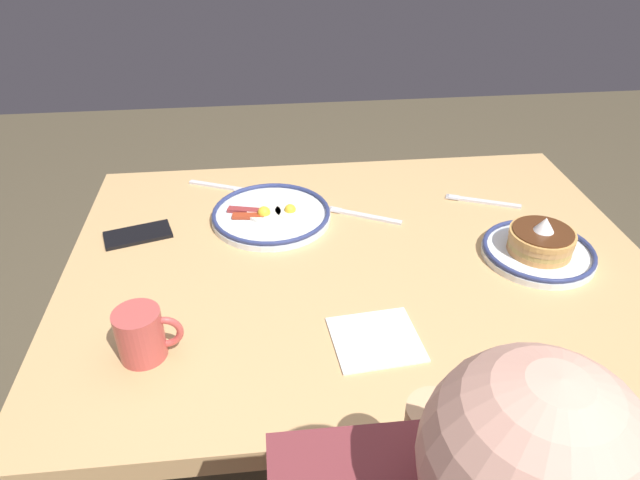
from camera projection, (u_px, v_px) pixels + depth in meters
The scene contains 10 objects.
ground_plane at pixel (349, 474), 1.62m from camera, with size 6.00×6.00×0.00m, color brown.
dining_table at pixel (358, 286), 1.25m from camera, with size 1.22×0.91×0.75m.
plate_near_main at pixel (271, 214), 1.33m from camera, with size 0.28×0.28×0.04m.
plate_center_pancakes at pixel (539, 247), 1.20m from camera, with size 0.23×0.23×0.10m.
coffee_mug at pixel (142, 334), 0.94m from camera, with size 0.11×0.08×0.09m.
cell_phone at pixel (138, 235), 1.28m from camera, with size 0.14×0.07×0.01m, color black.
paper_napkin at pixel (376, 339), 1.00m from camera, with size 0.15×0.14×0.00m, color white.
fork_near at pixel (364, 216), 1.35m from camera, with size 0.17×0.10×0.01m.
fork_far at pixel (483, 202), 1.40m from camera, with size 0.17×0.09×0.01m.
butter_knife at pixel (228, 188), 1.46m from camera, with size 0.20×0.10×0.01m.
Camera 1 is at (0.19, 0.97, 1.45)m, focal length 32.12 mm.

